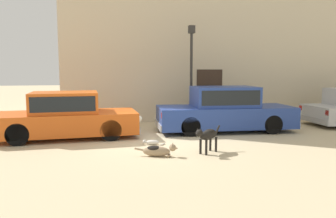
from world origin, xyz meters
TOP-DOWN VIEW (x-y plane):
  - ground_plane at (0.00, 0.00)m, footprint 80.00×80.00m
  - parked_sedan_nearest at (-2.49, 0.94)m, footprint 4.40×1.88m
  - parked_sedan_second at (2.67, 1.01)m, footprint 4.78×2.00m
  - apartment_block at (5.51, 6.05)m, footprint 16.87×5.18m
  - stray_dog_spotted at (-0.15, -1.80)m, footprint 1.02×0.43m
  - stray_dog_tan at (1.12, -1.74)m, footprint 0.88×0.70m
  - stray_cat at (-0.10, -0.54)m, footprint 0.62×0.30m
  - street_lamp at (1.90, 2.46)m, footprint 0.22×0.22m

SIDE VIEW (x-z plane):
  - ground_plane at x=0.00m, z-range 0.00..0.00m
  - stray_cat at x=-0.10m, z-range -0.01..0.14m
  - stray_dog_spotted at x=-0.15m, z-range -0.02..0.32m
  - stray_dog_tan at x=1.12m, z-range 0.12..0.80m
  - parked_sedan_nearest at x=-2.49m, z-range -0.01..1.40m
  - parked_sedan_second at x=2.67m, z-range -0.01..1.50m
  - street_lamp at x=1.90m, z-range 0.53..4.23m
  - apartment_block at x=5.51m, z-range 0.00..8.70m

